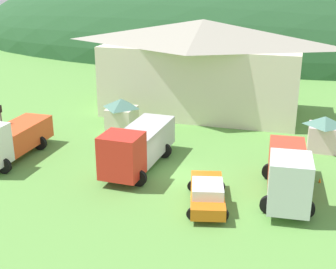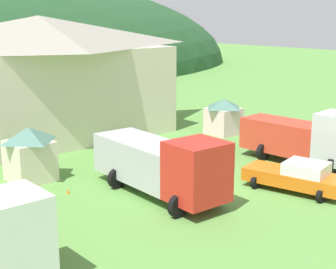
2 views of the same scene
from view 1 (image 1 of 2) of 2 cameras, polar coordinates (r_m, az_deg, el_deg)
name	(u,v)px [view 1 (image 1 of 2)]	position (r m, az deg, el deg)	size (l,w,h in m)	color
ground_plane	(179,176)	(31.15, 1.34, -5.24)	(200.00, 200.00, 0.00)	#5B9342
forested_hill_backdrop	(264,45)	(91.82, 11.87, 10.91)	(121.87, 60.00, 33.20)	#234C28
depot_building	(202,66)	(44.59, 4.30, 8.59)	(19.88, 9.50, 9.02)	beige
play_shed_cream	(122,115)	(39.20, -5.81, 2.40)	(2.42, 2.59, 3.06)	beige
play_shed_pink	(324,133)	(37.23, 18.90, 0.22)	(2.42, 2.39, 2.74)	beige
heavy_rig_white	(8,139)	(35.20, -19.44, -0.54)	(3.22, 7.72, 3.36)	white
crane_truck_red	(137,145)	(31.79, -3.85, -1.36)	(3.53, 8.50, 3.40)	red
tow_truck_silver	(288,172)	(28.34, 14.79, -4.58)	(3.39, 8.07, 3.53)	silver
service_pickup_orange	(207,193)	(27.11, 4.93, -7.32)	(3.14, 5.54, 1.66)	orange
traffic_light_west	(2,123)	(36.79, -20.10, 1.33)	(0.20, 0.32, 3.73)	#4C4C51
traffic_cone_near_pickup	(320,182)	(31.89, 18.45, -5.70)	(0.36, 0.36, 0.64)	orange
traffic_cone_mid_row	(112,146)	(36.67, -7.00, -1.48)	(0.36, 0.36, 0.57)	orange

